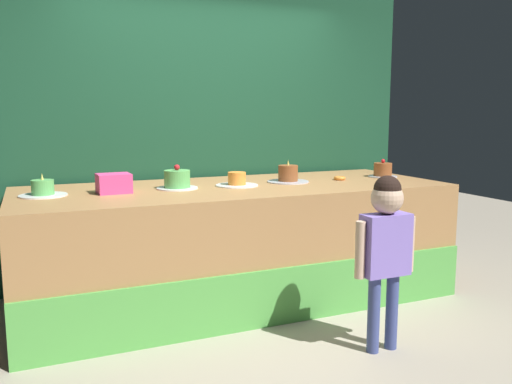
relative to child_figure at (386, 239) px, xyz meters
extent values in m
plane|color=#ADA38E|center=(-0.49, 0.63, -0.72)|extent=(12.00, 12.00, 0.00)
cube|color=#B27F4C|center=(-0.49, 1.27, -0.26)|extent=(3.36, 1.29, 0.92)
cube|color=#59B24C|center=(-0.49, 0.62, -0.52)|extent=(3.36, 0.02, 0.41)
cube|color=#19472D|center=(-0.49, 2.02, 0.68)|extent=(4.00, 0.08, 2.81)
cylinder|color=#3F4C8C|center=(-0.07, 0.00, -0.47)|extent=(0.08, 0.08, 0.50)
cylinder|color=#3F4C8C|center=(0.07, 0.00, -0.47)|extent=(0.08, 0.08, 0.50)
cube|color=#8C72D8|center=(0.00, 0.00, -0.03)|extent=(0.31, 0.14, 0.39)
cylinder|color=beige|center=(-0.18, 0.00, -0.05)|extent=(0.06, 0.06, 0.35)
cylinder|color=beige|center=(0.18, 0.00, -0.05)|extent=(0.06, 0.06, 0.35)
sphere|color=beige|center=(0.00, 0.00, 0.26)|extent=(0.20, 0.20, 0.20)
sphere|color=black|center=(0.00, 0.00, 0.31)|extent=(0.17, 0.17, 0.17)
cube|color=#F14690|center=(-1.44, 1.27, 0.27)|extent=(0.24, 0.20, 0.14)
torus|color=orange|center=(0.46, 1.26, 0.21)|extent=(0.10, 0.10, 0.03)
cylinder|color=white|center=(-1.92, 1.32, 0.20)|extent=(0.32, 0.32, 0.01)
cylinder|color=#59B259|center=(-1.92, 1.32, 0.26)|extent=(0.15, 0.15, 0.10)
cone|color=#F2E566|center=(-1.92, 1.32, 0.34)|extent=(0.02, 0.02, 0.05)
cylinder|color=white|center=(-0.97, 1.30, 0.20)|extent=(0.31, 0.31, 0.01)
cylinder|color=#59B259|center=(-0.97, 1.30, 0.27)|extent=(0.20, 0.20, 0.13)
sphere|color=red|center=(-0.97, 1.30, 0.36)|extent=(0.04, 0.04, 0.04)
cylinder|color=white|center=(-0.49, 1.27, 0.20)|extent=(0.34, 0.34, 0.01)
cylinder|color=orange|center=(-0.49, 1.27, 0.26)|extent=(0.14, 0.14, 0.10)
cylinder|color=silver|center=(-0.01, 1.31, 0.20)|extent=(0.35, 0.35, 0.01)
cylinder|color=brown|center=(-0.01, 1.31, 0.27)|extent=(0.16, 0.16, 0.13)
cone|color=#F2E566|center=(-0.01, 1.31, 0.36)|extent=(0.02, 0.02, 0.05)
cylinder|color=silver|center=(0.94, 1.30, 0.20)|extent=(0.26, 0.26, 0.01)
cylinder|color=brown|center=(0.94, 1.30, 0.27)|extent=(0.16, 0.16, 0.12)
sphere|color=red|center=(0.94, 1.30, 0.34)|extent=(0.04, 0.04, 0.04)
camera|label=1|loc=(-1.98, -2.57, 0.76)|focal=36.68mm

